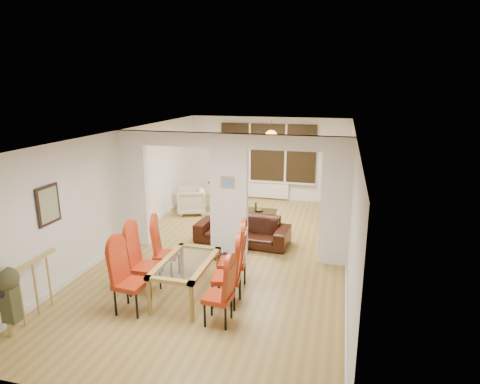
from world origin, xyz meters
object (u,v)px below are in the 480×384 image
at_px(dining_chair_lc, 166,251).
at_px(television, 325,208).
at_px(dining_table, 186,279).
at_px(sofa, 242,230).
at_px(dining_chair_ra, 218,293).
at_px(dining_chair_rb, 226,273).
at_px(bottle, 256,206).
at_px(coffee_table, 257,214).
at_px(dining_chair_lb, 144,262).
at_px(armchair, 191,201).
at_px(dining_chair_rc, 232,258).
at_px(person, 214,185).
at_px(dining_chair_la, 130,279).
at_px(bowl, 259,210).

distance_m(dining_chair_lc, television, 5.16).
relative_size(dining_table, sofa, 0.67).
distance_m(dining_chair_ra, dining_chair_rb, 0.56).
bearing_deg(bottle, dining_chair_rb, -84.08).
height_order(dining_table, coffee_table, dining_table).
relative_size(dining_table, coffee_table, 1.42).
relative_size(dining_chair_lb, coffee_table, 1.15).
bearing_deg(armchair, dining_chair_rb, 6.97).
bearing_deg(coffee_table, dining_chair_lb, -103.10).
height_order(dining_chair_rc, sofa, dining_chair_rc).
bearing_deg(armchair, person, 98.77).
bearing_deg(armchair, dining_chair_lb, -9.69).
bearing_deg(coffee_table, dining_chair_lc, -103.60).
relative_size(dining_chair_ra, television, 1.07).
distance_m(dining_chair_rb, dining_chair_rc, 0.56).
xyz_separation_m(dining_chair_la, dining_chair_rb, (1.41, 0.59, -0.00)).
distance_m(sofa, coffee_table, 1.82).
bearing_deg(dining_chair_lb, dining_table, 0.58).
height_order(dining_chair_lb, person, person).
xyz_separation_m(sofa, person, (-1.36, 2.13, 0.47)).
relative_size(dining_table, dining_chair_lc, 1.32).
bearing_deg(dining_chair_ra, television, 80.90).
distance_m(dining_chair_ra, sofa, 3.28).
relative_size(person, television, 1.64).
xyz_separation_m(coffee_table, bowl, (0.06, -0.10, 0.15)).
xyz_separation_m(dining_chair_la, bowl, (1.04, 4.99, -0.31)).
distance_m(dining_chair_rb, armchair, 5.07).
relative_size(dining_chair_lb, dining_chair_lc, 1.07).
bearing_deg(dining_chair_rc, person, 103.29).
bearing_deg(dining_chair_rb, dining_chair_rc, 88.20).
xyz_separation_m(dining_table, dining_chair_lc, (-0.64, 0.60, 0.21)).
distance_m(dining_chair_la, coffee_table, 5.20).
height_order(bottle, bowl, bottle).
height_order(dining_chair_rb, sofa, dining_chair_rb).
bearing_deg(bowl, dining_chair_la, -101.80).
relative_size(dining_chair_la, coffee_table, 1.12).
distance_m(dining_table, armchair, 4.74).
height_order(person, bowl, person).
bearing_deg(bowl, dining_chair_rc, -85.37).
bearing_deg(person, bowl, 48.70).
bearing_deg(dining_table, armchair, 110.17).
distance_m(armchair, bowl, 1.99).
xyz_separation_m(armchair, coffee_table, (1.93, 0.02, -0.24)).
height_order(dining_chair_lb, bottle, dining_chair_lb).
distance_m(dining_chair_la, armchair, 5.16).
bearing_deg(dining_chair_rc, dining_chair_la, -148.07).
xyz_separation_m(television, bottle, (-1.81, -0.60, 0.09)).
height_order(dining_chair_rc, television, dining_chair_rc).
bearing_deg(person, armchair, -84.67).
xyz_separation_m(dining_table, bowl, (0.35, 4.37, -0.08)).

